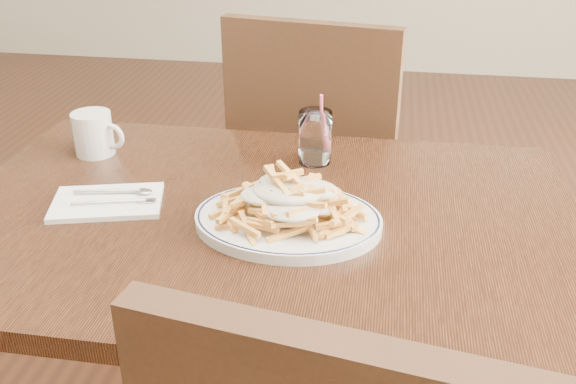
% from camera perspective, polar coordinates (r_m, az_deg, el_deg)
% --- Properties ---
extents(table, '(1.20, 0.80, 0.75)m').
position_cam_1_polar(table, '(1.26, -2.32, -4.91)').
color(table, black).
rests_on(table, ground).
extents(chair_far, '(0.53, 0.53, 1.00)m').
position_cam_1_polar(chair_far, '(1.85, 2.85, 2.47)').
color(chair_far, '#311D10').
rests_on(chair_far, ground).
extents(fries_plate, '(0.39, 0.35, 0.02)m').
position_cam_1_polar(fries_plate, '(1.17, 0.00, -2.53)').
color(fries_plate, silver).
rests_on(fries_plate, table).
extents(loaded_fries, '(0.26, 0.21, 0.07)m').
position_cam_1_polar(loaded_fries, '(1.14, 0.00, -0.40)').
color(loaded_fries, gold).
rests_on(loaded_fries, fries_plate).
extents(napkin, '(0.24, 0.18, 0.01)m').
position_cam_1_polar(napkin, '(1.29, -15.77, -0.88)').
color(napkin, white).
rests_on(napkin, table).
extents(cutlery, '(0.18, 0.10, 0.01)m').
position_cam_1_polar(cutlery, '(1.29, -15.73, -0.45)').
color(cutlery, silver).
rests_on(cutlery, napkin).
extents(water_glass, '(0.07, 0.07, 0.16)m').
position_cam_1_polar(water_glass, '(1.41, 2.42, 4.63)').
color(water_glass, white).
rests_on(water_glass, table).
extents(coffee_mug, '(0.12, 0.09, 0.10)m').
position_cam_1_polar(coffee_mug, '(1.51, -16.84, 4.99)').
color(coffee_mug, silver).
rests_on(coffee_mug, table).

